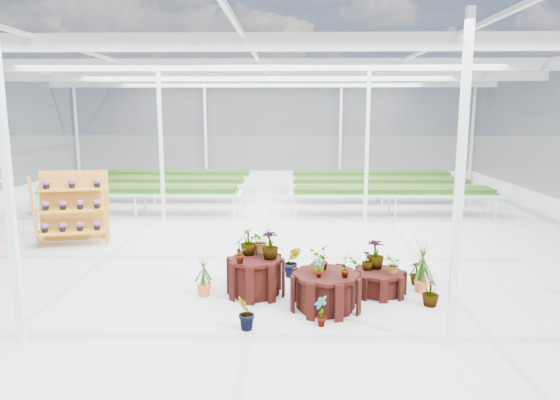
{
  "coord_description": "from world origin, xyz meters",
  "views": [
    {
      "loc": [
        0.78,
        -10.52,
        3.21
      ],
      "look_at": [
        0.55,
        0.31,
        1.3
      ],
      "focal_mm": 32.0,
      "sensor_mm": 36.0,
      "label": 1
    }
  ],
  "objects_px": {
    "plinth_tall": "(256,277)",
    "plinth_mid": "(326,291)",
    "plinth_low": "(379,282)",
    "shelf_rack": "(72,208)"
  },
  "relations": [
    {
      "from": "plinth_tall",
      "to": "plinth_mid",
      "type": "distance_m",
      "value": 1.34
    },
    {
      "from": "plinth_mid",
      "to": "plinth_low",
      "type": "xyz_separation_m",
      "value": [
        1.0,
        0.7,
        -0.09
      ]
    },
    {
      "from": "plinth_mid",
      "to": "plinth_low",
      "type": "relative_size",
      "value": 1.24
    },
    {
      "from": "plinth_mid",
      "to": "plinth_low",
      "type": "height_order",
      "value": "plinth_mid"
    },
    {
      "from": "shelf_rack",
      "to": "plinth_mid",
      "type": "bearing_deg",
      "value": -47.74
    },
    {
      "from": "plinth_tall",
      "to": "plinth_low",
      "type": "distance_m",
      "value": 2.21
    },
    {
      "from": "plinth_mid",
      "to": "shelf_rack",
      "type": "height_order",
      "value": "shelf_rack"
    },
    {
      "from": "plinth_low",
      "to": "shelf_rack",
      "type": "bearing_deg",
      "value": 154.22
    },
    {
      "from": "plinth_low",
      "to": "plinth_mid",
      "type": "bearing_deg",
      "value": -145.01
    },
    {
      "from": "plinth_tall",
      "to": "plinth_low",
      "type": "height_order",
      "value": "plinth_tall"
    }
  ]
}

